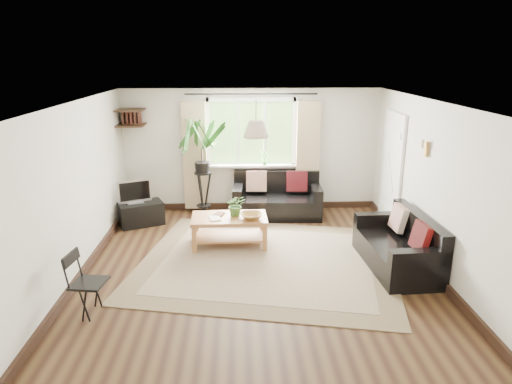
{
  "coord_description": "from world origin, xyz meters",
  "views": [
    {
      "loc": [
        -0.26,
        -6.08,
        3.0
      ],
      "look_at": [
        0.0,
        0.4,
        1.05
      ],
      "focal_mm": 32.0,
      "sensor_mm": 36.0,
      "label": 1
    }
  ],
  "objects_px": {
    "coffee_table": "(230,231)",
    "sofa_back": "(277,196)",
    "folding_chair": "(89,284)",
    "sofa_right": "(397,243)",
    "palm_stand": "(202,169)",
    "tv_stand": "(141,214)"
  },
  "relations": [
    {
      "from": "sofa_back",
      "to": "coffee_table",
      "type": "distance_m",
      "value": 1.66
    },
    {
      "from": "palm_stand",
      "to": "folding_chair",
      "type": "distance_m",
      "value": 3.68
    },
    {
      "from": "tv_stand",
      "to": "folding_chair",
      "type": "distance_m",
      "value": 3.04
    },
    {
      "from": "coffee_table",
      "to": "folding_chair",
      "type": "relative_size",
      "value": 1.53
    },
    {
      "from": "sofa_back",
      "to": "tv_stand",
      "type": "height_order",
      "value": "sofa_back"
    },
    {
      "from": "coffee_table",
      "to": "tv_stand",
      "type": "height_order",
      "value": "coffee_table"
    },
    {
      "from": "sofa_back",
      "to": "folding_chair",
      "type": "distance_m",
      "value": 4.24
    },
    {
      "from": "palm_stand",
      "to": "sofa_right",
      "type": "bearing_deg",
      "value": -38.4
    },
    {
      "from": "sofa_back",
      "to": "palm_stand",
      "type": "xyz_separation_m",
      "value": [
        -1.42,
        0.05,
        0.55
      ]
    },
    {
      "from": "coffee_table",
      "to": "sofa_right",
      "type": "bearing_deg",
      "value": -20.4
    },
    {
      "from": "sofa_back",
      "to": "sofa_right",
      "type": "height_order",
      "value": "sofa_back"
    },
    {
      "from": "tv_stand",
      "to": "coffee_table",
      "type": "bearing_deg",
      "value": -56.19
    },
    {
      "from": "sofa_right",
      "to": "coffee_table",
      "type": "distance_m",
      "value": 2.62
    },
    {
      "from": "coffee_table",
      "to": "folding_chair",
      "type": "height_order",
      "value": "folding_chair"
    },
    {
      "from": "sofa_right",
      "to": "palm_stand",
      "type": "bearing_deg",
      "value": -131.87
    },
    {
      "from": "sofa_back",
      "to": "palm_stand",
      "type": "relative_size",
      "value": 0.89
    },
    {
      "from": "sofa_right",
      "to": "palm_stand",
      "type": "height_order",
      "value": "palm_stand"
    },
    {
      "from": "sofa_right",
      "to": "coffee_table",
      "type": "height_order",
      "value": "sofa_right"
    },
    {
      "from": "coffee_table",
      "to": "palm_stand",
      "type": "distance_m",
      "value": 1.69
    },
    {
      "from": "sofa_back",
      "to": "coffee_table",
      "type": "xyz_separation_m",
      "value": [
        -0.89,
        -1.4,
        -0.15
      ]
    },
    {
      "from": "coffee_table",
      "to": "sofa_back",
      "type": "bearing_deg",
      "value": 57.48
    },
    {
      "from": "coffee_table",
      "to": "palm_stand",
      "type": "xyz_separation_m",
      "value": [
        -0.53,
        1.45,
        0.7
      ]
    }
  ]
}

